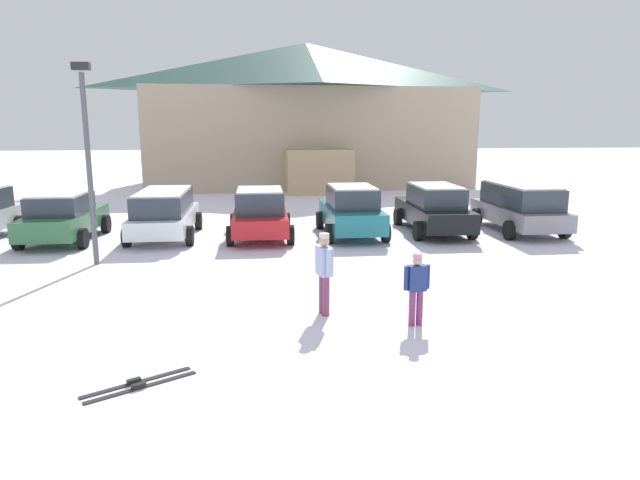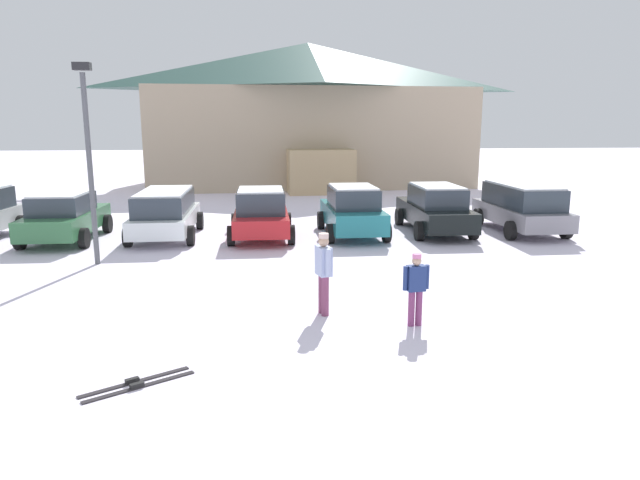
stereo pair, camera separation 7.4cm
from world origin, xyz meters
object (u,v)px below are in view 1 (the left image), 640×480
at_px(parked_grey_wagon, 520,206).
at_px(skier_adult_in_blue_parka, 324,269).
at_px(parked_black_sedan, 434,208).
at_px(parked_red_sedan, 260,213).
at_px(lamp_post, 88,154).
at_px(parked_green_coupe, 63,217).
at_px(pair_of_skis, 139,384).
at_px(skier_teen_in_navy_coat, 417,285).
at_px(ski_lodge, 306,114).
at_px(parked_teal_hatchback, 351,211).
at_px(parked_white_suv, 164,212).

xyz_separation_m(parked_grey_wagon, skier_adult_in_blue_parka, (-7.94, -8.17, 0.02)).
bearing_deg(parked_black_sedan, skier_adult_in_blue_parka, -120.18).
height_order(parked_red_sedan, lamp_post, lamp_post).
height_order(parked_green_coupe, parked_grey_wagon, parked_grey_wagon).
xyz_separation_m(parked_red_sedan, pair_of_skis, (-1.87, -10.91, -0.82)).
bearing_deg(skier_teen_in_navy_coat, lamp_post, 142.50).
bearing_deg(parked_black_sedan, skier_teen_in_navy_coat, -109.24).
distance_m(parked_green_coupe, parked_red_sedan, 6.39).
bearing_deg(skier_adult_in_blue_parka, lamp_post, 139.86).
height_order(ski_lodge, parked_teal_hatchback, ski_lodge).
bearing_deg(parked_white_suv, parked_black_sedan, -0.03).
height_order(parked_black_sedan, lamp_post, lamp_post).
relative_size(parked_black_sedan, parked_grey_wagon, 1.04).
relative_size(parked_grey_wagon, lamp_post, 0.86).
relative_size(ski_lodge, skier_adult_in_blue_parka, 11.99).
bearing_deg(parked_grey_wagon, parked_black_sedan, 175.76).
bearing_deg(parked_teal_hatchback, parked_grey_wagon, 0.50).
relative_size(parked_grey_wagon, skier_teen_in_navy_coat, 3.25).
bearing_deg(parked_green_coupe, parked_grey_wagon, -0.07).
relative_size(ski_lodge, pair_of_skis, 12.69).
height_order(ski_lodge, parked_green_coupe, ski_lodge).
bearing_deg(parked_red_sedan, skier_teen_in_navy_coat, -71.98).
xyz_separation_m(parked_teal_hatchback, parked_black_sedan, (3.00, 0.28, -0.01)).
xyz_separation_m(parked_white_suv, parked_teal_hatchback, (6.30, -0.28, -0.01)).
bearing_deg(lamp_post, ski_lodge, 70.04).
bearing_deg(lamp_post, parked_white_suv, 69.92).
distance_m(parked_white_suv, parked_teal_hatchback, 6.31).
bearing_deg(pair_of_skis, parked_white_suv, 96.66).
bearing_deg(parked_red_sedan, parked_black_sedan, 3.60).
bearing_deg(ski_lodge, parked_teal_hatchback, -89.88).
bearing_deg(parked_teal_hatchback, skier_teen_in_navy_coat, -91.45).
bearing_deg(parked_teal_hatchback, parked_red_sedan, -178.06).
relative_size(parked_white_suv, parked_teal_hatchback, 1.08).
relative_size(parked_white_suv, skier_teen_in_navy_coat, 3.27).
relative_size(parked_white_suv, pair_of_skis, 2.92).
bearing_deg(parked_white_suv, ski_lodge, 70.06).
height_order(parked_grey_wagon, skier_teen_in_navy_coat, parked_grey_wagon).
relative_size(parked_red_sedan, skier_teen_in_navy_coat, 2.91).
relative_size(parked_red_sedan, parked_teal_hatchback, 0.97).
bearing_deg(skier_adult_in_blue_parka, pair_of_skis, -136.90).
relative_size(ski_lodge, parked_grey_wagon, 4.38).
xyz_separation_m(parked_green_coupe, parked_black_sedan, (12.49, 0.21, 0.04)).
distance_m(parked_white_suv, pair_of_skis, 11.41).
bearing_deg(skier_adult_in_blue_parka, parked_black_sedan, 59.82).
bearing_deg(parked_grey_wagon, parked_red_sedan, -179.02).
xyz_separation_m(skier_adult_in_blue_parka, skier_teen_in_navy_coat, (1.66, -0.84, -0.15)).
height_order(parked_white_suv, skier_adult_in_blue_parka, skier_adult_in_blue_parka).
distance_m(parked_white_suv, lamp_post, 4.37).
bearing_deg(parked_white_suv, parked_green_coupe, -176.19).
relative_size(parked_red_sedan, pair_of_skis, 2.60).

